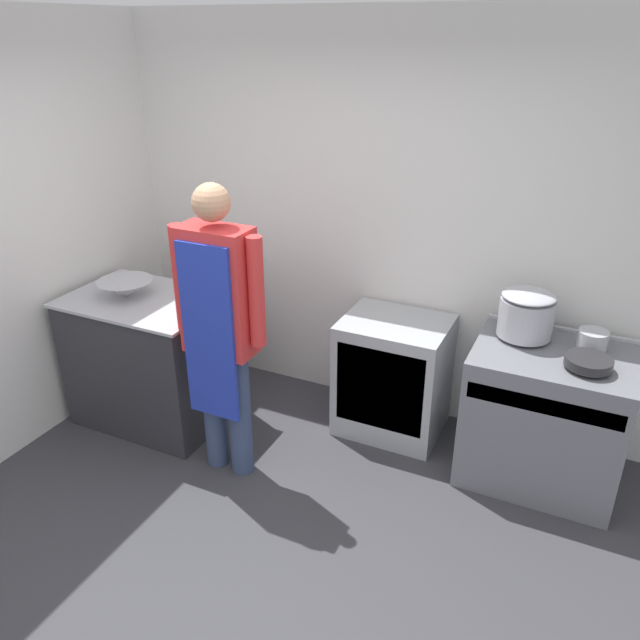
# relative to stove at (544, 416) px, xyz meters

# --- Properties ---
(ground_plane) EXTENTS (14.00, 14.00, 0.00)m
(ground_plane) POSITION_rel_stove_xyz_m (-1.33, -1.50, -0.43)
(ground_plane) COLOR #38383D
(wall_back) EXTENTS (8.00, 0.05, 2.70)m
(wall_back) POSITION_rel_stove_xyz_m (-1.33, 0.43, 0.92)
(wall_back) COLOR white
(wall_back) RESTS_ON ground_plane
(wall_left) EXTENTS (0.05, 8.00, 2.70)m
(wall_left) POSITION_rel_stove_xyz_m (-3.18, -0.50, 0.92)
(wall_left) COLOR white
(wall_left) RESTS_ON ground_plane
(prep_counter) EXTENTS (1.04, 0.74, 0.93)m
(prep_counter) POSITION_rel_stove_xyz_m (-2.58, -0.49, 0.03)
(prep_counter) COLOR #2D2D33
(prep_counter) RESTS_ON ground_plane
(stove) EXTENTS (0.90, 0.70, 0.88)m
(stove) POSITION_rel_stove_xyz_m (0.00, 0.00, 0.00)
(stove) COLOR slate
(stove) RESTS_ON ground_plane
(fridge_unit) EXTENTS (0.70, 0.57, 0.82)m
(fridge_unit) POSITION_rel_stove_xyz_m (-1.00, 0.09, -0.02)
(fridge_unit) COLOR #A8ADB2
(fridge_unit) RESTS_ON ground_plane
(person_cook) EXTENTS (0.60, 0.24, 1.83)m
(person_cook) POSITION_rel_stove_xyz_m (-1.79, -0.77, 0.61)
(person_cook) COLOR #38476B
(person_cook) RESTS_ON ground_plane
(mixing_bowl) EXTENTS (0.37, 0.37, 0.12)m
(mixing_bowl) POSITION_rel_stove_xyz_m (-2.69, -0.52, 0.55)
(mixing_bowl) COLOR #B2B5BC
(mixing_bowl) RESTS_ON prep_counter
(stock_pot) EXTENTS (0.32, 0.32, 0.28)m
(stock_pot) POSITION_rel_stove_xyz_m (-0.20, 0.12, 0.59)
(stock_pot) COLOR #B2B5BC
(stock_pot) RESTS_ON stove
(saute_pan) EXTENTS (0.26, 0.26, 0.05)m
(saute_pan) POSITION_rel_stove_xyz_m (0.18, -0.12, 0.48)
(saute_pan) COLOR #262628
(saute_pan) RESTS_ON stove
(sauce_pot) EXTENTS (0.17, 0.17, 0.11)m
(sauce_pot) POSITION_rel_stove_xyz_m (0.18, 0.12, 0.50)
(sauce_pot) COLOR #B2B5BC
(sauce_pot) RESTS_ON stove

